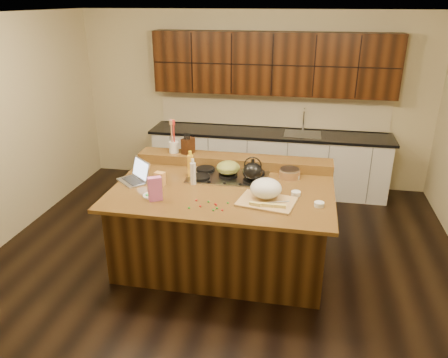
# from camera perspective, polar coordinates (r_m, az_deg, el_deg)

# --- Properties ---
(room) EXTENTS (5.52, 5.02, 2.72)m
(room) POSITION_cam_1_polar(r_m,az_deg,el_deg) (4.64, -0.12, 3.77)
(room) COLOR black
(room) RESTS_ON ground
(island) EXTENTS (2.40, 1.60, 0.92)m
(island) POSITION_cam_1_polar(r_m,az_deg,el_deg) (4.99, -0.11, -5.91)
(island) COLOR black
(island) RESTS_ON ground
(back_ledge) EXTENTS (2.40, 0.30, 0.12)m
(back_ledge) POSITION_cam_1_polar(r_m,az_deg,el_deg) (5.41, 1.32, 2.39)
(back_ledge) COLOR black
(back_ledge) RESTS_ON island
(cooktop) EXTENTS (0.92, 0.52, 0.05)m
(cooktop) POSITION_cam_1_polar(r_m,az_deg,el_deg) (5.06, 0.54, 0.39)
(cooktop) COLOR gray
(cooktop) RESTS_ON island
(back_counter) EXTENTS (3.70, 0.66, 2.40)m
(back_counter) POSITION_cam_1_polar(r_m,az_deg,el_deg) (6.81, 6.04, 6.57)
(back_counter) COLOR silver
(back_counter) RESTS_ON ground
(kettle) EXTENTS (0.27, 0.27, 0.20)m
(kettle) POSITION_cam_1_polar(r_m,az_deg,el_deg) (4.85, 3.76, 1.00)
(kettle) COLOR black
(kettle) RESTS_ON cooktop
(green_bowl) EXTENTS (0.32, 0.32, 0.15)m
(green_bowl) POSITION_cam_1_polar(r_m,az_deg,el_deg) (5.02, 0.55, 1.50)
(green_bowl) COLOR olive
(green_bowl) RESTS_ON cooktop
(laptop) EXTENTS (0.44, 0.43, 0.24)m
(laptop) POSITION_cam_1_polar(r_m,az_deg,el_deg) (5.04, -11.38, 0.46)
(laptop) COLOR #B7B7BC
(laptop) RESTS_ON island
(oil_bottle) EXTENTS (0.08, 0.08, 0.27)m
(oil_bottle) POSITION_cam_1_polar(r_m,az_deg,el_deg) (5.03, -4.40, 1.67)
(oil_bottle) COLOR gold
(oil_bottle) RESTS_ON island
(vinegar_bottle) EXTENTS (0.08, 0.08, 0.25)m
(vinegar_bottle) POSITION_cam_1_polar(r_m,az_deg,el_deg) (4.84, -4.06, 0.71)
(vinegar_bottle) COLOR silver
(vinegar_bottle) RESTS_ON island
(wooden_tray) EXTENTS (0.62, 0.50, 0.23)m
(wooden_tray) POSITION_cam_1_polar(r_m,az_deg,el_deg) (4.47, 5.52, -1.62)
(wooden_tray) COLOR tan
(wooden_tray) RESTS_ON island
(ramekin_a) EXTENTS (0.13, 0.13, 0.04)m
(ramekin_a) POSITION_cam_1_polar(r_m,az_deg,el_deg) (4.46, 12.32, -3.24)
(ramekin_a) COLOR white
(ramekin_a) RESTS_ON island
(ramekin_b) EXTENTS (0.12, 0.12, 0.04)m
(ramekin_b) POSITION_cam_1_polar(r_m,az_deg,el_deg) (4.65, 9.37, -1.87)
(ramekin_b) COLOR white
(ramekin_b) RESTS_ON island
(ramekin_c) EXTENTS (0.13, 0.13, 0.04)m
(ramekin_c) POSITION_cam_1_polar(r_m,az_deg,el_deg) (5.08, 9.30, 0.27)
(ramekin_c) COLOR white
(ramekin_c) RESTS_ON island
(strainer_bowl) EXTENTS (0.28, 0.28, 0.09)m
(strainer_bowl) POSITION_cam_1_polar(r_m,az_deg,el_deg) (5.10, 8.56, 0.67)
(strainer_bowl) COLOR #996B3F
(strainer_bowl) RESTS_ON island
(kitchen_timer) EXTENTS (0.09, 0.09, 0.07)m
(kitchen_timer) POSITION_cam_1_polar(r_m,az_deg,el_deg) (4.34, 5.70, -3.37)
(kitchen_timer) COLOR silver
(kitchen_timer) RESTS_ON island
(pink_bag) EXTENTS (0.15, 0.13, 0.25)m
(pink_bag) POSITION_cam_1_polar(r_m,az_deg,el_deg) (4.50, -9.00, -1.27)
(pink_bag) COLOR #D162AB
(pink_bag) RESTS_ON island
(candy_plate) EXTENTS (0.19, 0.19, 0.01)m
(candy_plate) POSITION_cam_1_polar(r_m,az_deg,el_deg) (4.65, -9.46, -2.13)
(candy_plate) COLOR white
(candy_plate) RESTS_ON island
(package_box) EXTENTS (0.12, 0.10, 0.15)m
(package_box) POSITION_cam_1_polar(r_m,az_deg,el_deg) (4.87, -8.37, 0.02)
(package_box) COLOR #E6A151
(package_box) RESTS_ON island
(utensil_crock) EXTENTS (0.14, 0.14, 0.14)m
(utensil_crock) POSITION_cam_1_polar(r_m,az_deg,el_deg) (5.54, -6.57, 4.17)
(utensil_crock) COLOR white
(utensil_crock) RESTS_ON back_ledge
(knife_block) EXTENTS (0.16, 0.19, 0.20)m
(knife_block) POSITION_cam_1_polar(r_m,az_deg,el_deg) (5.48, -4.71, 4.34)
(knife_block) COLOR black
(knife_block) RESTS_ON back_ledge
(gumdrop_0) EXTENTS (0.02, 0.02, 0.02)m
(gumdrop_0) POSITION_cam_1_polar(r_m,az_deg,el_deg) (4.35, -3.13, -3.56)
(gumdrop_0) COLOR red
(gumdrop_0) RESTS_ON island
(gumdrop_1) EXTENTS (0.02, 0.02, 0.02)m
(gumdrop_1) POSITION_cam_1_polar(r_m,az_deg,el_deg) (4.33, -4.58, -3.77)
(gumdrop_1) COLOR #198C26
(gumdrop_1) RESTS_ON island
(gumdrop_2) EXTENTS (0.02, 0.02, 0.02)m
(gumdrop_2) POSITION_cam_1_polar(r_m,az_deg,el_deg) (4.39, -1.14, -3.29)
(gumdrop_2) COLOR red
(gumdrop_2) RESTS_ON island
(gumdrop_3) EXTENTS (0.02, 0.02, 0.02)m
(gumdrop_3) POSITION_cam_1_polar(r_m,az_deg,el_deg) (4.27, -1.39, -4.07)
(gumdrop_3) COLOR #198C26
(gumdrop_3) RESTS_ON island
(gumdrop_4) EXTENTS (0.02, 0.02, 0.02)m
(gumdrop_4) POSITION_cam_1_polar(r_m,az_deg,el_deg) (4.48, -3.63, -2.78)
(gumdrop_4) COLOR red
(gumdrop_4) RESTS_ON island
(gumdrop_5) EXTENTS (0.02, 0.02, 0.02)m
(gumdrop_5) POSITION_cam_1_polar(r_m,az_deg,el_deg) (4.31, -0.93, -3.82)
(gumdrop_5) COLOR #198C26
(gumdrop_5) RESTS_ON island
(gumdrop_6) EXTENTS (0.02, 0.02, 0.02)m
(gumdrop_6) POSITION_cam_1_polar(r_m,az_deg,el_deg) (4.38, -1.02, -3.37)
(gumdrop_6) COLOR red
(gumdrop_6) RESTS_ON island
(gumdrop_7) EXTENTS (0.02, 0.02, 0.02)m
(gumdrop_7) POSITION_cam_1_polar(r_m,az_deg,el_deg) (4.41, 0.49, -3.13)
(gumdrop_7) COLOR #198C26
(gumdrop_7) RESTS_ON island
(gumdrop_8) EXTENTS (0.02, 0.02, 0.02)m
(gumdrop_8) POSITION_cam_1_polar(r_m,az_deg,el_deg) (4.27, -0.22, -4.09)
(gumdrop_8) COLOR red
(gumdrop_8) RESTS_ON island
(gumdrop_9) EXTENTS (0.02, 0.02, 0.02)m
(gumdrop_9) POSITION_cam_1_polar(r_m,az_deg,el_deg) (4.44, -2.05, -2.98)
(gumdrop_9) COLOR #198C26
(gumdrop_9) RESTS_ON island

